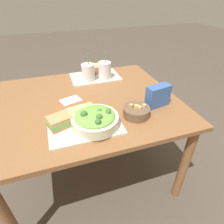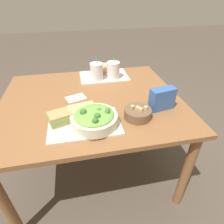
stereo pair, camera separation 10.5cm
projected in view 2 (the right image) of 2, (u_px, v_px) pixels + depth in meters
ground_plane at (96, 166)px, 1.69m from camera, size 12.00×12.00×0.00m
dining_table at (92, 109)px, 1.35m from camera, size 1.23×1.03×0.70m
tray_near at (85, 124)px, 1.05m from camera, size 0.40×0.26×0.01m
tray_far at (104, 76)px, 1.60m from camera, size 0.40×0.26×0.01m
salad_bowl at (94, 118)px, 1.02m from camera, size 0.26×0.26×0.10m
soup_bowl at (138, 113)px, 1.10m from camera, size 0.16×0.16×0.08m
sandwich_near at (60, 118)px, 1.04m from camera, size 0.15×0.13×0.06m
baguette_near at (81, 109)px, 1.10m from camera, size 0.16×0.10×0.08m
sandwich_far at (105, 69)px, 1.64m from camera, size 0.14×0.13×0.06m
baguette_far at (102, 68)px, 1.64m from camera, size 0.13×0.09×0.08m
drink_cup_dark at (97, 72)px, 1.50m from camera, size 0.10×0.10×0.22m
drink_cup_red at (113, 71)px, 1.52m from camera, size 0.10×0.10×0.22m
chip_bag at (162, 99)px, 1.16m from camera, size 0.17×0.09×0.14m
napkin_folded at (76, 98)px, 1.30m from camera, size 0.15×0.13×0.00m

